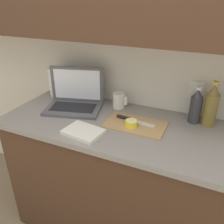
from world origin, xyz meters
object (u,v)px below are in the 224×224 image
object	(u,v)px
laptop	(75,99)
bottle_oil_tall	(196,106)
cutting_board	(135,125)
measuring_cup	(119,100)
lemon_half_cut	(131,123)
bottle_green_soda	(211,106)
knife	(129,119)
paper_towel_roll	(56,82)

from	to	relation	value
laptop	bottle_oil_tall	distance (m)	0.82
cutting_board	bottle_oil_tall	bearing A→B (deg)	30.82
laptop	measuring_cup	bearing A→B (deg)	6.79
lemon_half_cut	bottle_green_soda	distance (m)	0.49
knife	measuring_cup	bearing A→B (deg)	134.77
bottle_oil_tall	laptop	bearing A→B (deg)	-171.72
cutting_board	lemon_half_cut	size ratio (longest dim) A/B	4.91
cutting_board	paper_towel_roll	world-z (taller)	paper_towel_roll
bottle_oil_tall	paper_towel_roll	xyz separation A→B (m)	(-1.06, 0.02, 0.00)
lemon_half_cut	bottle_oil_tall	distance (m)	0.42
cutting_board	lemon_half_cut	xyz separation A→B (m)	(-0.02, -0.03, 0.02)
knife	paper_towel_roll	distance (m)	0.71
cutting_board	knife	distance (m)	0.06
measuring_cup	laptop	bearing A→B (deg)	-157.69
laptop	bottle_oil_tall	xyz separation A→B (m)	(0.81, 0.12, 0.04)
lemon_half_cut	bottle_oil_tall	world-z (taller)	bottle_oil_tall
paper_towel_roll	laptop	bearing A→B (deg)	-27.95
cutting_board	bottle_green_soda	bearing A→B (deg)	25.30
laptop	lemon_half_cut	xyz separation A→B (m)	(0.47, -0.11, -0.04)
cutting_board	bottle_oil_tall	size ratio (longest dim) A/B	1.55
lemon_half_cut	bottle_green_soda	xyz separation A→B (m)	(0.43, 0.23, 0.10)
cutting_board	bottle_green_soda	world-z (taller)	bottle_green_soda
measuring_cup	paper_towel_roll	distance (m)	0.55
cutting_board	bottle_oil_tall	distance (m)	0.39
measuring_cup	lemon_half_cut	bearing A→B (deg)	-52.16
cutting_board	paper_towel_roll	size ratio (longest dim) A/B	1.65
laptop	cutting_board	world-z (taller)	laptop
bottle_oil_tall	knife	bearing A→B (deg)	-156.74
lemon_half_cut	laptop	bearing A→B (deg)	166.89
lemon_half_cut	measuring_cup	distance (m)	0.29
lemon_half_cut	paper_towel_roll	bearing A→B (deg)	161.38
bottle_oil_tall	measuring_cup	world-z (taller)	bottle_oil_tall
laptop	measuring_cup	world-z (taller)	laptop
knife	paper_towel_roll	bearing A→B (deg)	169.84
paper_towel_roll	measuring_cup	bearing A→B (deg)	-1.48
cutting_board	measuring_cup	bearing A→B (deg)	134.77
laptop	knife	size ratio (longest dim) A/B	1.71
knife	paper_towel_roll	size ratio (longest dim) A/B	1.15
lemon_half_cut	bottle_oil_tall	bearing A→B (deg)	33.65
laptop	knife	bearing A→B (deg)	-21.50
knife	bottle_oil_tall	distance (m)	0.42
cutting_board	bottle_green_soda	xyz separation A→B (m)	(0.41, 0.19, 0.13)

